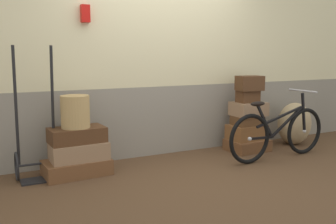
% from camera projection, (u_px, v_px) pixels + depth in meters
% --- Properties ---
extents(ground, '(9.72, 5.20, 0.06)m').
position_uv_depth(ground, '(189.00, 171.00, 4.47)').
color(ground, '#513823').
extents(station_building, '(7.72, 0.74, 2.90)m').
position_uv_depth(station_building, '(159.00, 46.00, 5.00)').
color(station_building, gray).
rests_on(station_building, ground).
extents(suitcase_0, '(0.75, 0.47, 0.17)m').
position_uv_depth(suitcase_0, '(77.00, 167.00, 4.24)').
color(suitcase_0, brown).
rests_on(suitcase_0, ground).
extents(suitcase_1, '(0.63, 0.38, 0.20)m').
position_uv_depth(suitcase_1, '(79.00, 151.00, 4.23)').
color(suitcase_1, '#937051').
rests_on(suitcase_1, suitcase_0).
extents(suitcase_2, '(0.63, 0.38, 0.17)m').
position_uv_depth(suitcase_2, '(77.00, 135.00, 4.21)').
color(suitcase_2, '#4C2D19').
rests_on(suitcase_2, suitcase_1).
extents(suitcase_3, '(0.56, 0.44, 0.16)m').
position_uv_depth(suitcase_3, '(247.00, 145.00, 5.30)').
color(suitcase_3, brown).
rests_on(suitcase_3, ground).
extents(suitcase_4, '(0.52, 0.37, 0.20)m').
position_uv_depth(suitcase_4, '(247.00, 132.00, 5.31)').
color(suitcase_4, brown).
rests_on(suitcase_4, suitcase_3).
extents(suitcase_5, '(0.41, 0.31, 0.13)m').
position_uv_depth(suitcase_5, '(247.00, 120.00, 5.28)').
color(suitcase_5, brown).
rests_on(suitcase_5, suitcase_4).
extents(suitcase_6, '(0.44, 0.36, 0.19)m').
position_uv_depth(suitcase_6, '(248.00, 109.00, 5.28)').
color(suitcase_6, '#937051').
rests_on(suitcase_6, suitcase_5).
extents(suitcase_7, '(0.29, 0.22, 0.17)m').
position_uv_depth(suitcase_7, '(248.00, 96.00, 5.24)').
color(suitcase_7, '#4C2D19').
rests_on(suitcase_7, suitcase_6).
extents(suitcase_8, '(0.37, 0.27, 0.20)m').
position_uv_depth(suitcase_8, '(250.00, 83.00, 5.19)').
color(suitcase_8, '#4C2D19').
rests_on(suitcase_8, suitcase_7).
extents(wicker_basket, '(0.32, 0.32, 0.36)m').
position_uv_depth(wicker_basket, '(75.00, 112.00, 4.17)').
color(wicker_basket, tan).
rests_on(wicker_basket, suitcase_2).
extents(luggage_trolley, '(0.46, 0.38, 1.44)m').
position_uv_depth(luggage_trolley, '(37.00, 150.00, 4.09)').
color(luggage_trolley, black).
rests_on(luggage_trolley, ground).
extents(burlap_sack, '(0.52, 0.44, 0.63)m').
position_uv_depth(burlap_sack, '(294.00, 124.00, 5.65)').
color(burlap_sack, tan).
rests_on(burlap_sack, ground).
extents(bicycle, '(1.59, 0.46, 0.88)m').
position_uv_depth(bicycle, '(278.00, 133.00, 4.87)').
color(bicycle, black).
rests_on(bicycle, ground).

